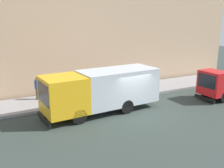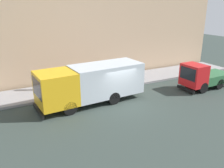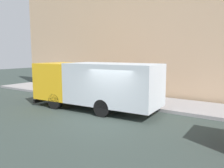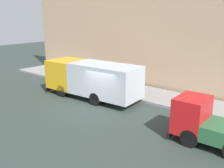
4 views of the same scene
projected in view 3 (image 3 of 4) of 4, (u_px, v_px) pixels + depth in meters
name	position (u px, v px, depth m)	size (l,w,h in m)	color
ground	(107.00, 120.00, 11.22)	(80.00, 80.00, 0.00)	#313C37
sidewalk	(148.00, 102.00, 15.09)	(3.49, 30.00, 0.18)	gray
building_facade	(163.00, 36.00, 16.33)	(0.50, 30.00, 9.14)	tan
large_utility_truck	(95.00, 83.00, 13.22)	(2.99, 7.99, 2.75)	gold
pedestrian_walking	(95.00, 81.00, 18.57)	(0.52, 0.52, 1.68)	brown
traffic_cone_orange	(86.00, 91.00, 16.86)	(0.45, 0.45, 0.64)	orange
street_sign_post	(121.00, 81.00, 14.45)	(0.44, 0.08, 2.25)	#4C5156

